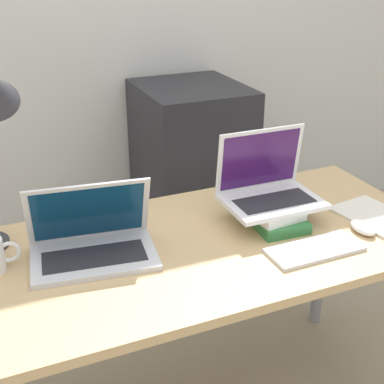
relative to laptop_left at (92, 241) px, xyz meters
The scene contains 9 objects.
wall_back 1.47m from the laptop_left, 74.41° to the left, with size 8.00×0.05×2.70m.
desk 0.39m from the laptop_left, ahead, with size 1.50×0.72×0.75m.
laptop_left is the anchor object (origin of this frame).
book_stack 0.60m from the laptop_left, ahead, with size 0.19×0.26×0.07m.
laptop_on_books 0.61m from the laptop_left, ahead, with size 0.32×0.23×0.24m.
wireless_keyboard 0.68m from the laptop_left, 21.51° to the right, with size 0.30×0.13×0.01m.
mouse 0.87m from the laptop_left, 13.89° to the right, with size 0.06×0.10×0.03m.
notepad 0.96m from the laptop_left, ahead, with size 0.23×0.31×0.01m.
mini_fridge 1.27m from the laptop_left, 52.80° to the left, with size 0.51×0.58×0.98m.
Camera 1 is at (-0.64, -0.97, 1.61)m, focal length 50.00 mm.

